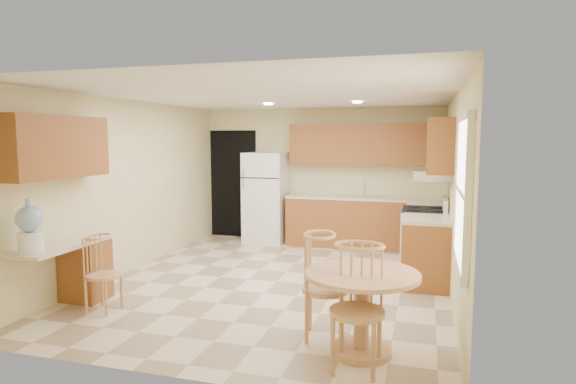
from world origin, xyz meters
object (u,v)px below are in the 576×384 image
(chair_table_b, at_px, (356,299))
(stove, at_px, (424,239))
(chair_table_a, at_px, (323,278))
(chair_desk, at_px, (98,268))
(refrigerator, at_px, (266,198))
(dining_table, at_px, (362,300))
(water_crock, at_px, (30,228))

(chair_table_b, bearing_deg, stove, -95.97)
(chair_table_a, xyz_separation_m, chair_desk, (-2.56, 0.07, -0.11))
(refrigerator, distance_m, stove, 3.15)
(refrigerator, height_order, dining_table, refrigerator)
(dining_table, bearing_deg, chair_desk, 175.74)
(chair_desk, bearing_deg, chair_table_b, 79.77)
(stove, relative_size, chair_desk, 1.28)
(chair_table_a, xyz_separation_m, water_crock, (-3.01, -0.39, 0.40))
(chair_table_a, height_order, chair_table_b, chair_table_b)
(refrigerator, relative_size, water_crock, 2.98)
(stove, distance_m, chair_table_b, 3.52)
(stove, distance_m, chair_table_a, 3.06)
(chair_table_b, height_order, water_crock, water_crock)
(refrigerator, relative_size, chair_table_a, 1.64)
(chair_table_b, bearing_deg, chair_table_a, -52.97)
(refrigerator, height_order, stove, refrigerator)
(chair_table_a, height_order, chair_desk, chair_table_a)
(stove, relative_size, chair_table_b, 1.03)
(stove, xyz_separation_m, water_crock, (-3.92, -3.30, 0.56))
(chair_desk, xyz_separation_m, water_crock, (-0.45, -0.45, 0.51))
(refrigerator, relative_size, chair_desk, 1.98)
(refrigerator, relative_size, chair_table_b, 1.59)
(chair_table_b, xyz_separation_m, water_crock, (-3.40, 0.18, 0.38))
(stove, distance_m, dining_table, 3.11)
(chair_table_b, bearing_deg, water_crock, -0.44)
(refrigerator, distance_m, chair_table_b, 5.26)
(dining_table, relative_size, water_crock, 1.82)
(refrigerator, bearing_deg, dining_table, -61.26)
(refrigerator, distance_m, chair_desk, 4.12)
(chair_table_a, bearing_deg, chair_desk, -99.28)
(chair_table_a, relative_size, water_crock, 1.82)
(chair_table_a, height_order, water_crock, water_crock)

